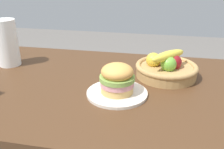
% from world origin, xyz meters
% --- Properties ---
extents(dining_table, '(1.40, 0.90, 0.75)m').
position_xyz_m(dining_table, '(0.00, 0.00, 0.65)').
color(dining_table, '#4C301C').
rests_on(dining_table, ground_plane).
extents(plate, '(0.25, 0.25, 0.01)m').
position_xyz_m(plate, '(0.06, -0.09, 0.76)').
color(plate, silver).
rests_on(plate, dining_table).
extents(sandwich, '(0.14, 0.14, 0.12)m').
position_xyz_m(sandwich, '(0.06, -0.09, 0.82)').
color(sandwich, '#DBAD60').
rests_on(sandwich, plate).
extents(fruit_basket, '(0.29, 0.29, 0.14)m').
position_xyz_m(fruit_basket, '(0.25, 0.14, 0.80)').
color(fruit_basket, tan).
rests_on(fruit_basket, dining_table).
extents(paper_towel_roll, '(0.11, 0.11, 0.24)m').
position_xyz_m(paper_towel_roll, '(-0.56, 0.13, 0.87)').
color(paper_towel_roll, white).
rests_on(paper_towel_roll, dining_table).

